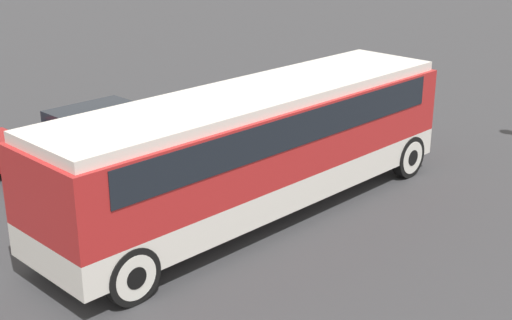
% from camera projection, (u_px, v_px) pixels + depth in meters
% --- Properties ---
extents(ground_plane, '(120.00, 120.00, 0.00)m').
position_uv_depth(ground_plane, '(256.00, 214.00, 16.31)').
color(ground_plane, '#38383A').
extents(tour_bus, '(10.65, 2.59, 2.91)m').
position_uv_depth(tour_bus, '(259.00, 140.00, 15.77)').
color(tour_bus, silver).
rests_on(tour_bus, ground_plane).
extents(parked_car_mid, '(4.60, 1.87, 1.40)m').
position_uv_depth(parked_car_mid, '(101.00, 132.00, 19.83)').
color(parked_car_mid, navy).
rests_on(parked_car_mid, ground_plane).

